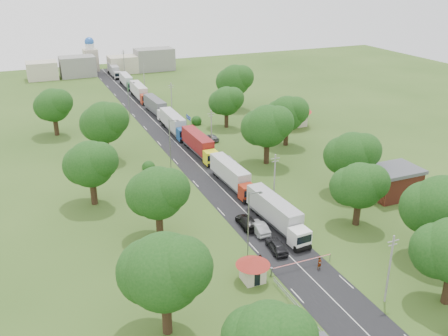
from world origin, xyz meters
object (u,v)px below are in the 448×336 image
guard_booth (253,266)px  truck_0 (277,213)px  car_lane_mid (259,228)px  car_lane_front (277,246)px  info_sign (188,120)px  pedestrian_near (319,264)px  boom_barrier (293,264)px

guard_booth → truck_0: truck_0 is taller
truck_0 → car_lane_mid: (-3.33, -0.51, -1.44)m
car_lane_front → car_lane_mid: (-0.00, 5.62, -0.00)m
info_sign → pedestrian_near: bearing=-93.0°
info_sign → car_lane_mid: size_ratio=0.81×
guard_booth → info_sign: (12.40, 60.00, 0.84)m
guard_booth → car_lane_mid: guard_booth is taller
info_sign → car_lane_mid: info_sign is taller
boom_barrier → info_sign: size_ratio=2.25×
truck_0 → car_lane_mid: truck_0 is taller
boom_barrier → car_lane_front: size_ratio=1.87×
car_lane_mid → pedestrian_near: (3.00, -11.82, 0.04)m
boom_barrier → pedestrian_near: bearing=-19.6°
car_lane_mid → pedestrian_near: bearing=106.0°
truck_0 → pedestrian_near: truck_0 is taller
pedestrian_near → truck_0: bearing=80.1°
guard_booth → car_lane_front: size_ratio=0.89×
boom_barrier → car_lane_front: 5.01m
guard_booth → info_sign: info_sign is taller
car_lane_front → pedestrian_near: 6.88m
boom_barrier → truck_0: size_ratio=0.59×
guard_booth → car_lane_mid: size_ratio=0.87×
guard_booth → car_lane_front: guard_booth is taller
info_sign → car_lane_front: info_sign is taller
truck_0 → info_sign: bearing=86.6°
car_lane_front → pedestrian_near: (3.00, -6.20, 0.04)m
info_sign → car_lane_front: (-6.20, -55.00, -2.16)m
info_sign → truck_0: truck_0 is taller
truck_0 → pedestrian_near: bearing=-91.5°
pedestrian_near → info_sign: bearing=78.6°
guard_booth → pedestrian_near: 9.37m
guard_booth → boom_barrier: bearing=0.0°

